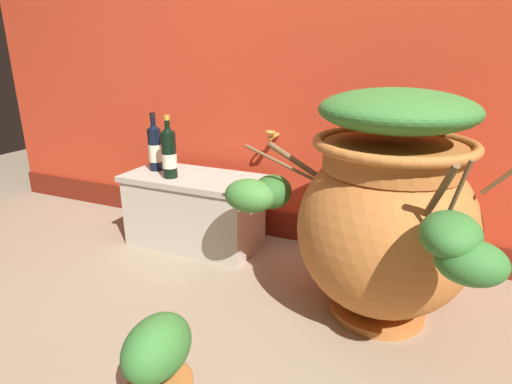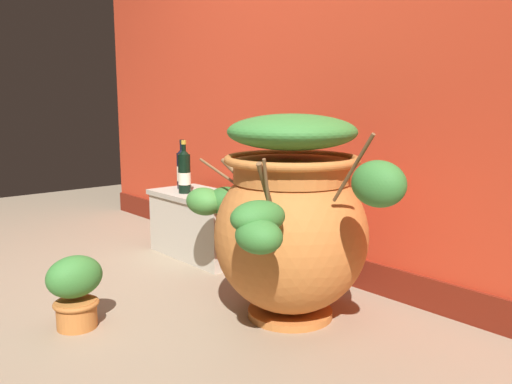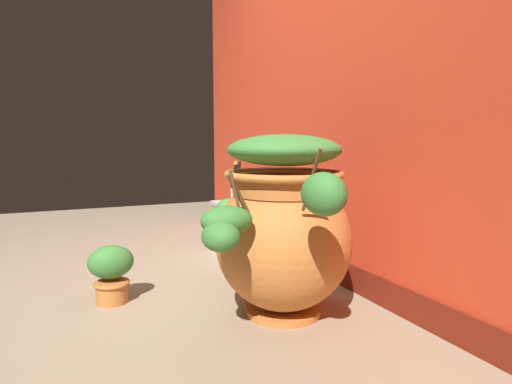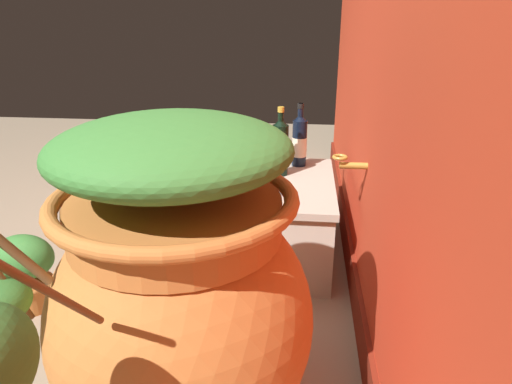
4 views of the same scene
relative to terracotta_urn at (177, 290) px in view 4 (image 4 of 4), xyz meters
name	(u,v)px [view 4 (image 4 of 4)]	position (x,y,z in m)	size (l,w,h in m)	color
ground_plane	(66,323)	(-0.41, -0.57, -0.45)	(7.00, 7.00, 0.00)	gray
terracotta_urn	(177,290)	(0.00, 0.00, 0.00)	(1.27, 0.82, 0.89)	#C17033
stone_ledge	(293,217)	(-1.01, 0.26, -0.24)	(0.72, 0.36, 0.39)	beige
wine_bottle_left	(299,140)	(-1.25, 0.28, 0.07)	(0.07, 0.07, 0.31)	black
wine_bottle_middle	(280,147)	(-1.10, 0.19, 0.07)	(0.08, 0.08, 0.32)	black
potted_shrub	(26,270)	(-0.50, -0.75, -0.28)	(0.19, 0.24, 0.31)	#C17033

